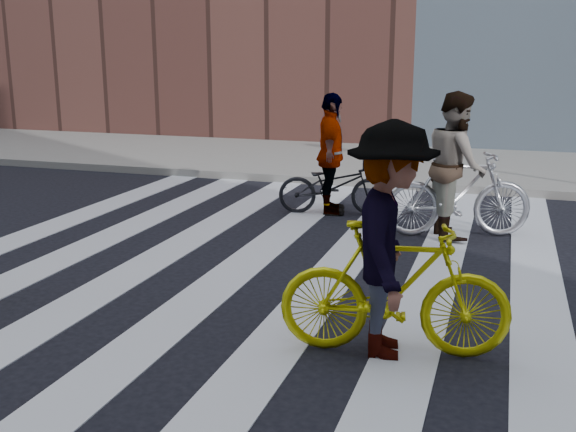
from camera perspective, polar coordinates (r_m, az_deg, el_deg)
The scene contains 9 objects.
ground at distance 7.90m, azimuth 0.04°, elevation -4.46°, with size 100.00×100.00×0.00m, color black.
sidewalk_far at distance 15.01m, azimuth 8.97°, elevation 4.39°, with size 100.00×5.00×0.15m, color gray.
zebra_crosswalk at distance 7.90m, azimuth 0.04°, elevation -4.42°, with size 8.25×10.00×0.01m.
bike_silver_mid at distance 9.40m, azimuth 14.17°, elevation 1.87°, with size 0.56×2.00×1.20m, color #BABCC5.
bike_yellow_right at distance 5.63m, azimuth 9.00°, elevation -6.13°, with size 0.53×1.89×1.14m, color #CDCC0B.
bike_dark_rear at distance 10.47m, azimuth 3.88°, elevation 2.59°, with size 0.60×1.71×0.90m, color black.
rider_mid at distance 9.34m, azimuth 14.00°, elevation 4.20°, with size 0.96×0.75×1.97m, color slate.
rider_right at distance 5.51m, azimuth 8.65°, elevation -2.11°, with size 1.26×0.72×1.95m, color slate.
rider_rear at distance 10.40m, azimuth 3.65°, elevation 5.24°, with size 1.10×0.46×1.87m, color slate.
Camera 1 is at (2.32, -7.14, 2.46)m, focal length 42.00 mm.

